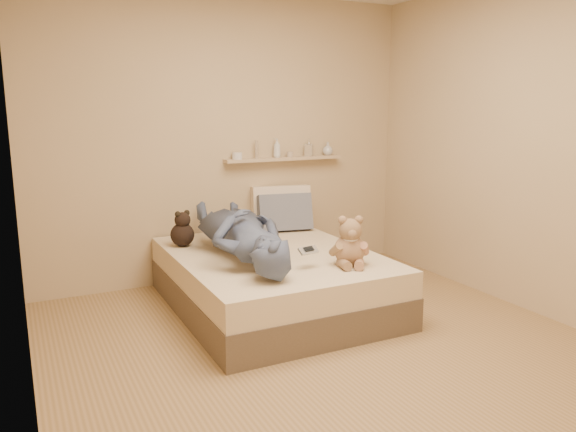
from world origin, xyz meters
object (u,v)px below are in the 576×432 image
game_console (308,250)px  dark_plush (182,231)px  pillow_cream (281,207)px  bed (273,280)px  wall_shelf (284,159)px  person (241,232)px  teddy_bear (350,245)px  pillow_grey (285,213)px

game_console → dark_plush: bearing=121.6°
pillow_cream → bed: bearing=-119.7°
dark_plush → wall_shelf: (1.13, 0.38, 0.52)m
pillow_cream → game_console: bearing=-107.5°
dark_plush → person: bearing=-57.3°
game_console → pillow_cream: 1.40m
bed → dark_plush: (-0.58, 0.53, 0.36)m
teddy_bear → dark_plush: size_ratio=1.24×
bed → game_console: (0.05, -0.50, 0.36)m
pillow_grey → wall_shelf: 0.54m
bed → dark_plush: 0.86m
wall_shelf → pillow_grey: bearing=-115.1°
bed → person: person is taller
dark_plush → person: size_ratio=0.19×
person → pillow_cream: bearing=-126.4°
teddy_bear → person: bearing=135.8°
dark_plush → pillow_cream: size_ratio=0.55×
game_console → pillow_cream: bearing=72.5°
wall_shelf → teddy_bear: bearing=-97.4°
bed → pillow_grey: (0.45, 0.69, 0.40)m
dark_plush → pillow_grey: (1.03, 0.16, 0.04)m
bed → dark_plush: bearing=137.6°
bed → dark_plush: dark_plush is taller
pillow_grey → bed: bearing=-123.0°
pillow_grey → teddy_bear: bearing=-94.0°
game_console → person: (-0.31, 0.52, 0.06)m
teddy_bear → pillow_grey: bearing=86.0°
game_console → wall_shelf: 1.58m
game_console → pillow_grey: pillow_grey is taller
game_console → pillow_grey: (0.39, 1.19, 0.04)m
bed → pillow_grey: pillow_grey is taller
pillow_grey → wall_shelf: (0.10, 0.22, 0.48)m
dark_plush → wall_shelf: wall_shelf is taller
dark_plush → bed: bearing=-42.4°
pillow_cream → person: bearing=-132.1°
dark_plush → pillow_cream: (1.05, 0.30, 0.07)m
teddy_bear → person: (-0.61, 0.60, 0.04)m
bed → wall_shelf: 1.38m
pillow_cream → wall_shelf: bearing=46.1°
pillow_grey → wall_shelf: bearing=64.9°
bed → pillow_cream: (0.47, 0.83, 0.43)m
bed → pillow_cream: pillow_cream is taller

